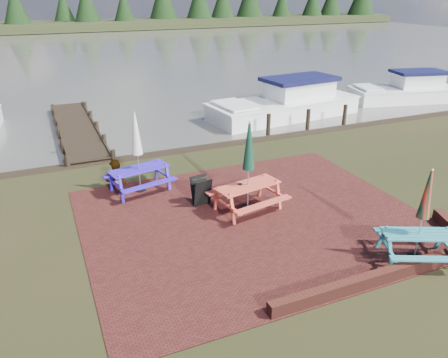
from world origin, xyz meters
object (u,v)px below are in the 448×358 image
picnic_table_blue (139,165)px  picnic_table_red (248,181)px  boat_near (287,104)px  person (114,160)px  boat_far (407,92)px  picnic_table_teal (420,229)px  jetty (78,128)px  chalkboard (201,191)px

picnic_table_blue → picnic_table_red: bearing=-57.4°
picnic_table_red → boat_near: size_ratio=0.32×
picnic_table_red → person: size_ratio=1.40×
picnic_table_red → boat_far: bearing=20.7°
picnic_table_blue → person: bearing=124.1°
picnic_table_blue → boat_near: size_ratio=0.31×
picnic_table_teal → jetty: size_ratio=0.25×
boat_far → person: 18.52m
picnic_table_teal → chalkboard: 5.82m
picnic_table_red → jetty: bearing=99.6°
chalkboard → boat_near: bearing=40.3°
chalkboard → jetty: size_ratio=0.09×
boat_far → picnic_table_red: bearing=134.5°
picnic_table_red → person: 4.39m
picnic_table_teal → jetty: bearing=139.2°
jetty → boat_near: size_ratio=1.13×
picnic_table_red → chalkboard: picnic_table_red is taller
picnic_table_blue → jetty: (-1.09, 7.26, -0.76)m
person → picnic_table_red: bearing=132.6°
chalkboard → boat_far: boat_far is taller
picnic_table_red → person: bearing=125.1°
picnic_table_teal → person: picnic_table_teal is taller
picnic_table_teal → picnic_table_red: 4.51m
chalkboard → boat_far: (15.55, 8.00, -0.07)m
chalkboard → person: person is taller
picnic_table_red → picnic_table_blue: bearing=124.8°
picnic_table_teal → boat_near: (3.97, 12.46, -0.36)m
chalkboard → picnic_table_blue: bearing=124.4°
picnic_table_blue → jetty: picnic_table_blue is taller
person → boat_near: bearing=-152.7°
chalkboard → boat_far: bearing=21.3°
picnic_table_teal → chalkboard: picnic_table_teal is taller
boat_near → picnic_table_teal: bearing=155.8°
chalkboard → person: (-2.04, 2.25, 0.48)m
picnic_table_teal → chalkboard: size_ratio=2.64×
jetty → boat_far: 18.07m
person → chalkboard: bearing=129.1°
picnic_table_blue → chalkboard: size_ratio=2.94×
picnic_table_blue → person: 0.88m
jetty → boat_near: 10.11m
boat_far → person: person is taller
boat_near → person: (-9.61, -5.64, 0.49)m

